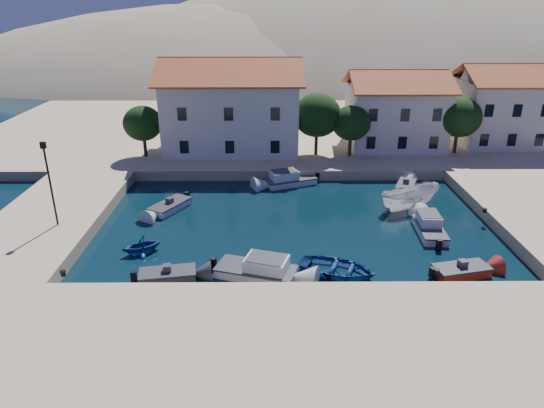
{
  "coord_description": "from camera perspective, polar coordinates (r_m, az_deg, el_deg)",
  "views": [
    {
      "loc": [
        -2.05,
        -24.23,
        16.09
      ],
      "look_at": [
        -1.8,
        9.38,
        2.0
      ],
      "focal_mm": 32.0,
      "sensor_mm": 36.0,
      "label": 1
    }
  ],
  "objects": [
    {
      "name": "motorboat_grey_sw",
      "position": [
        31.22,
        -12.17,
        -8.22
      ],
      "size": [
        3.7,
        2.1,
        1.25
      ],
      "rotation": [
        0.0,
        0.0,
        0.17
      ],
      "color": "#39383E",
      "rests_on": "ground"
    },
    {
      "name": "motorboat_white_ne",
      "position": [
        46.48,
        15.45,
        2.02
      ],
      "size": [
        2.68,
        3.57,
        1.25
      ],
      "rotation": [
        0.0,
        0.0,
        1.16
      ],
      "color": "silver",
      "rests_on": "ground"
    },
    {
      "name": "hills",
      "position": [
        154.71,
        8.09,
        7.72
      ],
      "size": [
        254.0,
        176.0,
        99.0
      ],
      "color": "#9A8A68",
      "rests_on": "ground"
    },
    {
      "name": "ground",
      "position": [
        29.16,
        3.74,
        -10.8
      ],
      "size": [
        400.0,
        400.0,
        0.0
      ],
      "primitive_type": "plane",
      "color": "black",
      "rests_on": "ground"
    },
    {
      "name": "quay_north",
      "position": [
        64.28,
        3.23,
        8.67
      ],
      "size": [
        80.0,
        36.0,
        1.0
      ],
      "primitive_type": "cube",
      "color": "#CBB38B",
      "rests_on": "ground"
    },
    {
      "name": "rowboat_south",
      "position": [
        31.61,
        7.68,
        -8.08
      ],
      "size": [
        5.86,
        5.09,
        1.01
      ],
      "primitive_type": "imported",
      "rotation": [
        0.0,
        0.0,
        1.18
      ],
      "color": "navy",
      "rests_on": "ground"
    },
    {
      "name": "trees",
      "position": [
        51.37,
        7.03,
        9.92
      ],
      "size": [
        37.3,
        5.3,
        6.45
      ],
      "color": "#382314",
      "rests_on": "quay_north"
    },
    {
      "name": "quay_west",
      "position": [
        41.26,
        -24.66,
        -1.66
      ],
      "size": [
        8.0,
        20.0,
        1.0
      ],
      "primitive_type": "cube",
      "color": "#CBB38B",
      "rests_on": "ground"
    },
    {
      "name": "cabin_cruiser_east",
      "position": [
        38.02,
        18.08,
        -2.71
      ],
      "size": [
        2.02,
        4.48,
        1.6
      ],
      "rotation": [
        0.0,
        0.0,
        1.51
      ],
      "color": "silver",
      "rests_on": "ground"
    },
    {
      "name": "building_left",
      "position": [
        53.36,
        -4.77,
        11.69
      ],
      "size": [
        14.7,
        9.45,
        9.7
      ],
      "color": "beige",
      "rests_on": "quay_north"
    },
    {
      "name": "boat_east",
      "position": [
        42.24,
        15.77,
        -0.55
      ],
      "size": [
        5.96,
        4.04,
        2.15
      ],
      "primitive_type": "imported",
      "rotation": [
        0.0,
        0.0,
        1.96
      ],
      "color": "silver",
      "rests_on": "ground"
    },
    {
      "name": "cabin_cruiser_south",
      "position": [
        30.83,
        -1.88,
        -7.7
      ],
      "size": [
        5.44,
        3.56,
        1.6
      ],
      "rotation": [
        0.0,
        0.0,
        -0.31
      ],
      "color": "silver",
      "rests_on": "ground"
    },
    {
      "name": "bollards",
      "position": [
        32.19,
        8.32,
        -5.17
      ],
      "size": [
        29.36,
        9.56,
        0.3
      ],
      "color": "black",
      "rests_on": "ground"
    },
    {
      "name": "cabin_cruiser_north",
      "position": [
        46.01,
        2.18,
        2.89
      ],
      "size": [
        5.21,
        3.62,
        1.6
      ],
      "rotation": [
        0.0,
        0.0,
        3.51
      ],
      "color": "silver",
      "rests_on": "ground"
    },
    {
      "name": "motorboat_white_west",
      "position": [
        41.29,
        -11.9,
        -0.27
      ],
      "size": [
        3.37,
        4.19,
        1.25
      ],
      "rotation": [
        0.0,
        0.0,
        -2.08
      ],
      "color": "silver",
      "rests_on": "ground"
    },
    {
      "name": "quay_south",
      "position": [
        24.07,
        4.79,
        -17.71
      ],
      "size": [
        52.0,
        12.0,
        1.0
      ],
      "primitive_type": "cube",
      "color": "#CBB38B",
      "rests_on": "ground"
    },
    {
      "name": "building_right",
      "position": [
        61.09,
        25.28,
        10.61
      ],
      "size": [
        9.45,
        8.4,
        8.8
      ],
      "color": "beige",
      "rests_on": "quay_north"
    },
    {
      "name": "lamppost",
      "position": [
        37.5,
        -24.77,
        2.99
      ],
      "size": [
        0.35,
        0.25,
        6.22
      ],
      "color": "black",
      "rests_on": "quay_west"
    },
    {
      "name": "motorboat_red_se",
      "position": [
        33.27,
        21.39,
        -7.33
      ],
      "size": [
        3.74,
        2.3,
        1.25
      ],
      "rotation": [
        0.0,
        0.0,
        0.23
      ],
      "color": "maroon",
      "rests_on": "ground"
    },
    {
      "name": "building_mid",
      "position": [
        56.12,
        14.34,
        10.88
      ],
      "size": [
        10.5,
        8.4,
        8.3
      ],
      "color": "beige",
      "rests_on": "quay_north"
    },
    {
      "name": "rowboat_west",
      "position": [
        34.97,
        -14.99,
        -5.5
      ],
      "size": [
        3.52,
        3.37,
        1.44
      ],
      "primitive_type": "imported",
      "rotation": [
        0.0,
        0.0,
        -1.07
      ],
      "color": "navy",
      "rests_on": "ground"
    }
  ]
}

